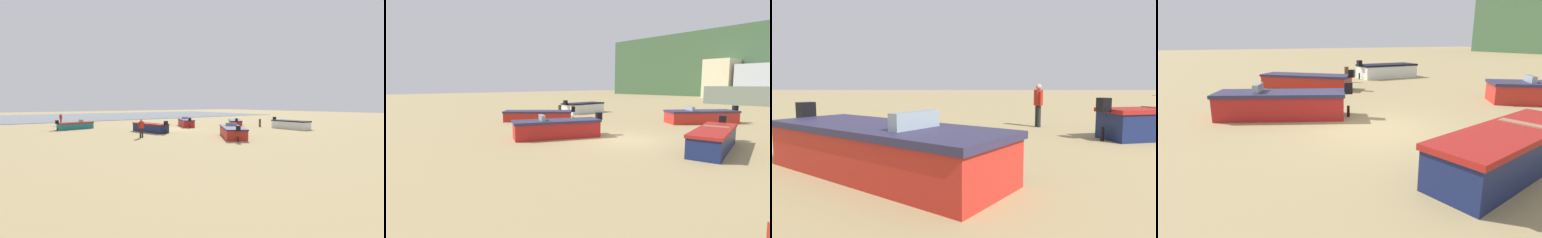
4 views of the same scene
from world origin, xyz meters
TOP-DOWN VIEW (x-y plane):
  - boat_red_2 at (-0.17, 8.75)m, footprint 4.17×4.95m
  - beach_walker_distant at (6.43, 4.62)m, footprint 0.54×0.40m

SIDE VIEW (x-z plane):
  - boat_red_2 at x=-0.17m, z-range -0.15..1.07m
  - beach_walker_distant at x=6.43m, z-range 0.14..1.76m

